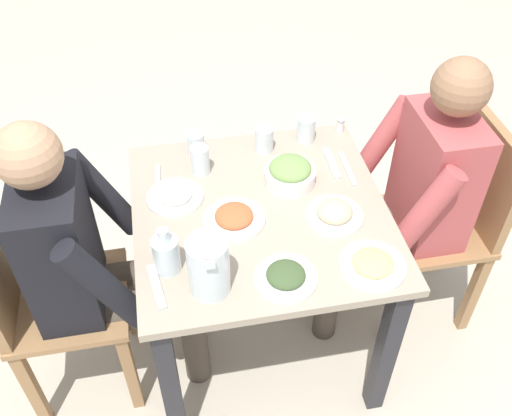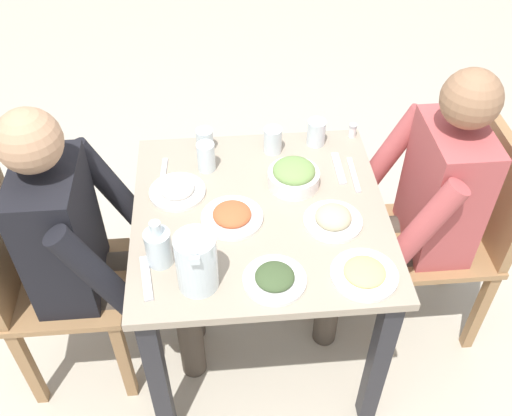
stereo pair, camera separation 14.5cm
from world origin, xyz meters
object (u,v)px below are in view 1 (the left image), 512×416
Objects in this scene: salt_shaker at (340,125)px; plate_dolmas at (286,276)px; water_glass_center at (200,160)px; water_glass_near_right at (196,144)px; oil_carafe at (167,256)px; water_pitcher at (209,266)px; chair_far at (41,295)px; chair_near at (451,216)px; dining_table at (260,238)px; plate_yoghurt at (175,195)px; water_glass_far_left at (264,139)px; diner_near at (408,194)px; plate_rice_curry at (234,217)px; water_glass_near_left at (306,129)px; diner_far at (94,258)px; plate_fries at (373,264)px; salad_bowl at (290,173)px; plate_beans at (334,213)px.

plate_dolmas is at bearing 151.39° from salt_shaker.
water_glass_center is 1.25× the size of water_glass_near_right.
water_pitcher is at bearing -130.27° from oil_carafe.
oil_carafe reaches higher than chair_far.
chair_near reaches higher than plate_dolmas.
salt_shaker is at bearing -45.63° from dining_table.
chair_far is 0.57m from plate_yoghurt.
chair_far is at bearing 112.83° from water_glass_far_left.
diner_near reaches higher than dining_table.
plate_rice_curry is (0.00, -0.67, 0.24)m from chair_far.
water_glass_near_left is at bearing -19.13° from plate_dolmas.
chair_near is at bearing -63.87° from plate_dolmas.
plate_dolmas is 2.18× the size of water_glass_near_right.
chair_far is 1.11m from water_glass_near_left.
water_pitcher is (-0.25, -0.35, 0.17)m from diner_far.
water_glass_center is at bearing 40.06° from plate_fries.
water_glass_near_left is at bearing -35.07° from water_pitcher.
chair_far is 5.00× the size of salad_bowl.
water_glass_near_left is (0.28, 0.32, 0.13)m from diner_near.
chair_near reaches higher than water_glass_near_left.
water_glass_center is (0.27, 0.08, 0.04)m from plate_rice_curry.
plate_beans is at bearing -63.87° from water_pitcher.
water_glass_far_left is 0.32m from salt_shaker.
water_pitcher reaches higher than salad_bowl.
salad_bowl is (0.16, -0.68, 0.12)m from diner_far.
plate_dolmas is at bearing -157.85° from plate_rice_curry.
salt_shaker is (0.32, 0.17, 0.11)m from diner_near.
water_glass_near_right is 0.53× the size of oil_carafe.
chair_near is 1.00× the size of chair_far.
salad_bowl is (0.06, 0.43, 0.12)m from diner_near.
chair_near reaches higher than salt_shaker.
plate_beans is 2.21× the size of water_glass_near_right.
salt_shaker reaches higher than dining_table.
dining_table is 7.78× the size of water_glass_center.
plate_beans is 0.58m from water_glass_near_right.
plate_dolmas is 0.57m from water_glass_center.
chair_near is 0.87m from plate_dolmas.
water_pitcher reaches higher than chair_far.
diner_near is 11.89× the size of water_glass_near_left.
chair_near is 8.25× the size of water_glass_center.
plate_rice_curry is (0.00, -0.46, 0.09)m from diner_far.
water_glass_far_left reaches higher than plate_fries.
diner_far is 10.97× the size of water_glass_center.
plate_dolmas is 0.68m from water_glass_near_right.
chair_near is (0.06, -0.76, -0.09)m from dining_table.
salad_bowl is 0.40m from plate_yoghurt.
water_glass_far_left is (0.21, -0.35, 0.03)m from plate_yoghurt.
diner_far is 6.65× the size of salad_bowl.
water_pitcher is at bearing 156.49° from plate_rice_curry.
oil_carafe reaches higher than plate_beans.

